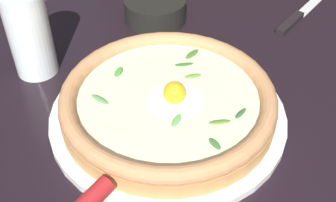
{
  "coord_description": "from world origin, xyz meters",
  "views": [
    {
      "loc": [
        0.29,
        0.33,
        0.43
      ],
      "look_at": [
        0.01,
        -0.01,
        0.03
      ],
      "focal_mm": 46.12,
      "sensor_mm": 36.0,
      "label": 1
    }
  ],
  "objects_px": {
    "pizza": "(168,100)",
    "side_bowl": "(155,10)",
    "drinking_glass": "(31,40)",
    "table_knife": "(299,15)"
  },
  "relations": [
    {
      "from": "pizza",
      "to": "side_bowl",
      "type": "bearing_deg",
      "value": -123.78
    },
    {
      "from": "pizza",
      "to": "drinking_glass",
      "type": "relative_size",
      "value": 2.17
    },
    {
      "from": "table_knife",
      "to": "drinking_glass",
      "type": "distance_m",
      "value": 0.49
    },
    {
      "from": "pizza",
      "to": "side_bowl",
      "type": "xyz_separation_m",
      "value": [
        -0.15,
        -0.22,
        -0.01
      ]
    },
    {
      "from": "side_bowl",
      "to": "drinking_glass",
      "type": "bearing_deg",
      "value": 0.5
    },
    {
      "from": "pizza",
      "to": "table_knife",
      "type": "relative_size",
      "value": 1.3
    },
    {
      "from": "pizza",
      "to": "drinking_glass",
      "type": "xyz_separation_m",
      "value": [
        0.09,
        -0.22,
        0.03
      ]
    },
    {
      "from": "side_bowl",
      "to": "drinking_glass",
      "type": "distance_m",
      "value": 0.24
    },
    {
      "from": "side_bowl",
      "to": "table_knife",
      "type": "xyz_separation_m",
      "value": [
        -0.22,
        0.16,
        -0.02
      ]
    },
    {
      "from": "side_bowl",
      "to": "table_knife",
      "type": "distance_m",
      "value": 0.27
    }
  ]
}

